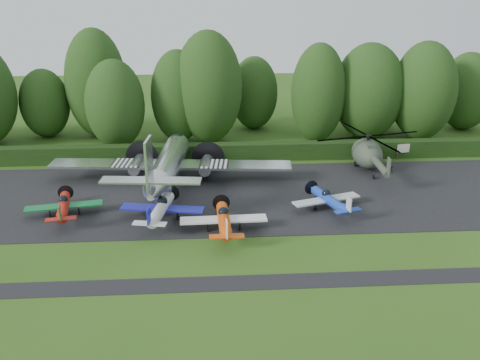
{
  "coord_description": "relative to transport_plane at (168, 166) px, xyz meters",
  "views": [
    {
      "loc": [
        2.57,
        -38.58,
        20.37
      ],
      "look_at": [
        5.52,
        7.84,
        2.5
      ],
      "focal_mm": 40.0,
      "sensor_mm": 36.0,
      "label": 1
    }
  ],
  "objects": [
    {
      "name": "ground",
      "position": [
        1.47,
        -13.02,
        -2.26
      ],
      "size": [
        160.0,
        160.0,
        0.0
      ],
      "primitive_type": "plane",
      "color": "#2A5117",
      "rests_on": "ground"
    },
    {
      "name": "light_plane_red",
      "position": [
        -8.94,
        -7.02,
        -1.17
      ],
      "size": [
        6.75,
        7.1,
        2.6
      ],
      "rotation": [
        0.0,
        0.0,
        -0.18
      ],
      "color": "#A8180F",
      "rests_on": "ground"
    },
    {
      "name": "tree_7",
      "position": [
        4.32,
        15.52,
        4.86
      ],
      "size": [
        8.53,
        8.53,
        14.25
      ],
      "color": "black",
      "rests_on": "ground"
    },
    {
      "name": "tree_3",
      "position": [
        39.98,
        19.54,
        3.1
      ],
      "size": [
        7.48,
        7.48,
        10.73
      ],
      "color": "black",
      "rests_on": "ground"
    },
    {
      "name": "light_plane_blue",
      "position": [
        15.09,
        -6.98,
        -1.2
      ],
      "size": [
        6.62,
        6.96,
        2.54
      ],
      "rotation": [
        0.0,
        0.0,
        -0.32
      ],
      "color": "#1D3EAE",
      "rests_on": "ground"
    },
    {
      "name": "tree_10",
      "position": [
        -7.2,
        13.7,
        3.28
      ],
      "size": [
        7.26,
        7.26,
        11.09
      ],
      "color": "black",
      "rests_on": "ground"
    },
    {
      "name": "light_plane_orange",
      "position": [
        5.26,
        -10.98,
        -1.08
      ],
      "size": [
        7.36,
        7.74,
        2.83
      ],
      "rotation": [
        0.0,
        0.0,
        -0.03
      ],
      "color": "#D7490C",
      "rests_on": "ground"
    },
    {
      "name": "apron",
      "position": [
        1.47,
        -3.02,
        -2.25
      ],
      "size": [
        70.0,
        18.0,
        0.01
      ],
      "primitive_type": "cube",
      "color": "black",
      "rests_on": "ground"
    },
    {
      "name": "tree_4",
      "position": [
        -17.33,
        19.34,
        2.29
      ],
      "size": [
        6.42,
        6.42,
        9.11
      ],
      "color": "black",
      "rests_on": "ground"
    },
    {
      "name": "tree_12",
      "position": [
        -10.35,
        19.11,
        4.86
      ],
      "size": [
        7.93,
        7.93,
        14.26
      ],
      "color": "black",
      "rests_on": "ground"
    },
    {
      "name": "tree_0",
      "position": [
        10.65,
        21.78,
        2.79
      ],
      "size": [
        6.59,
        6.59,
        10.12
      ],
      "color": "black",
      "rests_on": "ground"
    },
    {
      "name": "hedgerow",
      "position": [
        1.47,
        7.98,
        -2.26
      ],
      "size": [
        90.0,
        1.6,
        2.0
      ],
      "primitive_type": "cube",
      "color": "black",
      "rests_on": "ground"
    },
    {
      "name": "tree_13",
      "position": [
        25.09,
        16.06,
        3.99
      ],
      "size": [
        9.12,
        9.12,
        12.51
      ],
      "color": "black",
      "rests_on": "ground"
    },
    {
      "name": "tree_9",
      "position": [
        32.03,
        15.06,
        4.13
      ],
      "size": [
        8.28,
        8.28,
        12.79
      ],
      "color": "black",
      "rests_on": "ground"
    },
    {
      "name": "sign_board",
      "position": [
        27.86,
        7.23,
        -1.03
      ],
      "size": [
        3.23,
        0.12,
        1.82
      ],
      "rotation": [
        0.0,
        0.0,
        -0.21
      ],
      "color": "#3F3326",
      "rests_on": "ground"
    },
    {
      "name": "tree_6",
      "position": [
        0.41,
        16.1,
        3.66
      ],
      "size": [
        6.91,
        6.91,
        11.86
      ],
      "color": "black",
      "rests_on": "ground"
    },
    {
      "name": "tree_8",
      "position": [
        26.67,
        21.48,
        2.51
      ],
      "size": [
        6.23,
        6.23,
        9.56
      ],
      "color": "black",
      "rests_on": "ground"
    },
    {
      "name": "taxiway_verge",
      "position": [
        1.47,
        -19.02,
        -2.25
      ],
      "size": [
        70.0,
        2.0,
        0.0
      ],
      "primitive_type": "cube",
      "color": "black",
      "rests_on": "ground"
    },
    {
      "name": "tree_5",
      "position": [
        18.25,
        15.04,
        4.07
      ],
      "size": [
        6.94,
        6.94,
        12.67
      ],
      "color": "black",
      "rests_on": "ground"
    },
    {
      "name": "light_plane_white",
      "position": [
        -0.2,
        -8.35,
        -1.06
      ],
      "size": [
        7.46,
        7.84,
        2.87
      ],
      "rotation": [
        0.0,
        0.0,
        0.18
      ],
      "color": "silver",
      "rests_on": "ground"
    },
    {
      "name": "transport_plane",
      "position": [
        0.0,
        0.0,
        0.0
      ],
      "size": [
        25.24,
        19.35,
        8.09
      ],
      "rotation": [
        0.0,
        0.0,
        0.09
      ],
      "color": "silver",
      "rests_on": "ground"
    },
    {
      "name": "helicopter",
      "position": [
        21.72,
        3.82,
        -0.13
      ],
      "size": [
        12.26,
        14.35,
        3.95
      ],
      "rotation": [
        0.0,
        0.0,
        0.03
      ],
      "color": "#354031",
      "rests_on": "ground"
    }
  ]
}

